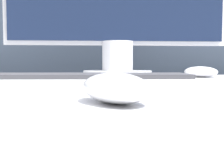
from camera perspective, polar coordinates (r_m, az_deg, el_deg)
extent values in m
cube|color=#333D4C|center=(1.20, -1.05, -5.40)|extent=(5.00, 0.03, 1.17)
ellipsoid|color=white|center=(0.35, 0.55, -0.70)|extent=(0.10, 0.13, 0.03)
cube|color=white|center=(0.58, -6.41, 0.34)|extent=(0.44, 0.16, 0.02)
cube|color=#38383D|center=(0.58, -6.42, 1.52)|extent=(0.42, 0.14, 0.01)
cylinder|color=silver|center=(0.90, 1.01, 1.82)|extent=(0.20, 0.20, 0.02)
cylinder|color=silver|center=(0.90, 1.01, 5.15)|extent=(0.09, 0.09, 0.08)
ellipsoid|color=white|center=(0.95, 15.89, 2.16)|extent=(0.11, 0.13, 0.03)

